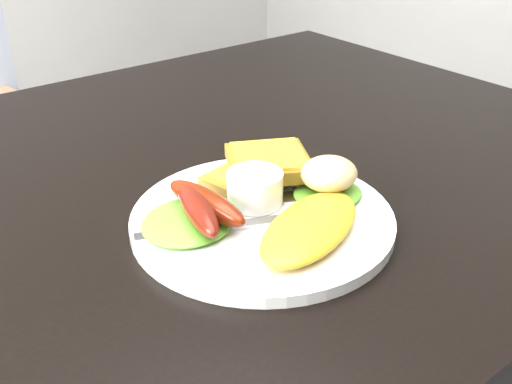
{
  "coord_description": "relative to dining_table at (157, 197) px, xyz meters",
  "views": [
    {
      "loc": [
        -0.28,
        -0.54,
        1.06
      ],
      "look_at": [
        0.04,
        -0.13,
        0.78
      ],
      "focal_mm": 42.0,
      "sensor_mm": 36.0,
      "label": 1
    }
  ],
  "objects": [
    {
      "name": "dining_table",
      "position": [
        0.0,
        0.0,
        0.0
      ],
      "size": [
        1.2,
        0.8,
        0.04
      ],
      "primitive_type": "cube",
      "color": "black",
      "rests_on": "ground"
    },
    {
      "name": "plate",
      "position": [
        0.04,
        -0.14,
        0.03
      ],
      "size": [
        0.26,
        0.26,
        0.01
      ],
      "primitive_type": "cylinder",
      "color": "white",
      "rests_on": "dining_table"
    },
    {
      "name": "lettuce_left",
      "position": [
        -0.03,
        -0.12,
        0.04
      ],
      "size": [
        0.12,
        0.12,
        0.01
      ],
      "primitive_type": "ellipsoid",
      "rotation": [
        0.0,
        0.0,
        0.41
      ],
      "color": "green",
      "rests_on": "plate"
    },
    {
      "name": "lettuce_right",
      "position": [
        0.11,
        -0.16,
        0.04
      ],
      "size": [
        0.08,
        0.07,
        0.01
      ],
      "primitive_type": "ellipsoid",
      "rotation": [
        0.0,
        0.0,
        -0.06
      ],
      "color": "#558924",
      "rests_on": "plate"
    },
    {
      "name": "omelette",
      "position": [
        0.05,
        -0.2,
        0.04
      ],
      "size": [
        0.16,
        0.12,
        0.02
      ],
      "primitive_type": "ellipsoid",
      "rotation": [
        0.0,
        0.0,
        0.38
      ],
      "color": "gold",
      "rests_on": "plate"
    },
    {
      "name": "sausage_a",
      "position": [
        -0.02,
        -0.13,
        0.05
      ],
      "size": [
        0.05,
        0.11,
        0.03
      ],
      "primitive_type": "ellipsoid",
      "rotation": [
        0.0,
        0.0,
        -0.29
      ],
      "color": "maroon",
      "rests_on": "lettuce_left"
    },
    {
      "name": "sausage_b",
      "position": [
        -0.01,
        -0.12,
        0.05
      ],
      "size": [
        0.04,
        0.11,
        0.03
      ],
      "primitive_type": "ellipsoid",
      "rotation": [
        0.0,
        0.0,
        0.11
      ],
      "color": "#6C0901",
      "rests_on": "lettuce_left"
    },
    {
      "name": "ramekin",
      "position": [
        0.04,
        -0.12,
        0.05
      ],
      "size": [
        0.06,
        0.06,
        0.03
      ],
      "primitive_type": "cylinder",
      "rotation": [
        0.0,
        0.0,
        0.05
      ],
      "color": "white",
      "rests_on": "plate"
    },
    {
      "name": "toast_a",
      "position": [
        0.06,
        -0.09,
        0.04
      ],
      "size": [
        0.09,
        0.09,
        0.01
      ],
      "primitive_type": "cube",
      "rotation": [
        0.0,
        0.0,
        0.21
      ],
      "color": "olive",
      "rests_on": "plate"
    },
    {
      "name": "toast_b",
      "position": [
        0.09,
        -0.09,
        0.05
      ],
      "size": [
        0.11,
        0.11,
        0.01
      ],
      "primitive_type": "cube",
      "rotation": [
        0.0,
        0.0,
        -0.48
      ],
      "color": "olive",
      "rests_on": "toast_a"
    },
    {
      "name": "potato_salad",
      "position": [
        0.12,
        -0.16,
        0.06
      ],
      "size": [
        0.07,
        0.06,
        0.03
      ],
      "primitive_type": "ellipsoid",
      "rotation": [
        0.0,
        0.0,
        0.1
      ],
      "color": "beige",
      "rests_on": "lettuce_right"
    },
    {
      "name": "fork",
      "position": [
        -0.01,
        -0.14,
        0.03
      ],
      "size": [
        0.15,
        0.08,
        0.0
      ],
      "primitive_type": "cube",
      "rotation": [
        0.0,
        0.0,
        -0.43
      ],
      "color": "#ADAFB7",
      "rests_on": "plate"
    }
  ]
}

